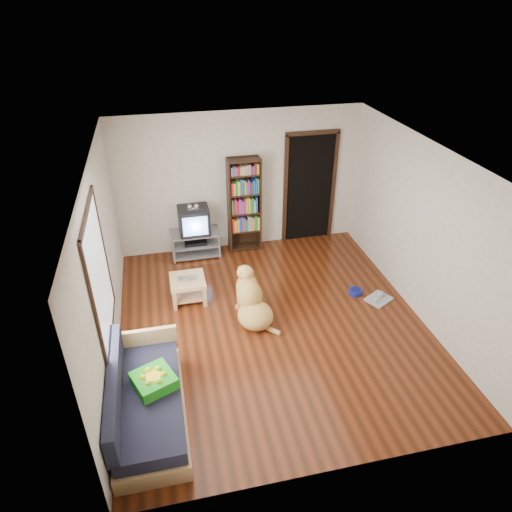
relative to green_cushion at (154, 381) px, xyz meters
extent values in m
plane|color=#5E2410|center=(1.75, 1.28, -0.49)|extent=(5.00, 5.00, 0.00)
plane|color=white|center=(1.75, 1.28, 2.11)|extent=(5.00, 5.00, 0.00)
plane|color=beige|center=(1.75, 3.78, 0.81)|extent=(4.50, 0.00, 4.50)
plane|color=beige|center=(1.75, -1.22, 0.81)|extent=(4.50, 0.00, 4.50)
plane|color=beige|center=(-0.50, 1.28, 0.81)|extent=(0.00, 5.00, 5.00)
plane|color=beige|center=(4.00, 1.28, 0.81)|extent=(0.00, 5.00, 5.00)
cube|color=green|center=(0.00, 0.00, 0.00)|extent=(0.58, 0.58, 0.15)
imported|color=#B6B7BA|center=(0.58, 2.13, -0.08)|extent=(0.29, 0.19, 0.02)
cylinder|color=navy|center=(3.29, 1.72, -0.45)|extent=(0.22, 0.22, 0.08)
cube|color=#A5A5A5|center=(3.59, 1.47, -0.48)|extent=(0.50, 0.47, 0.03)
cube|color=white|center=(-0.48, 0.78, 1.01)|extent=(0.02, 1.30, 1.60)
cube|color=black|center=(-0.48, 0.78, 1.83)|extent=(0.03, 1.42, 0.06)
cube|color=black|center=(-0.48, 0.78, 0.19)|extent=(0.03, 1.42, 0.06)
cube|color=black|center=(-0.48, 0.08, 1.01)|extent=(0.03, 0.06, 1.70)
cube|color=black|center=(-0.48, 1.48, 1.01)|extent=(0.03, 0.06, 1.70)
cube|color=black|center=(3.10, 3.77, 0.56)|extent=(0.90, 0.02, 2.10)
cube|color=black|center=(2.62, 3.75, 0.56)|extent=(0.07, 0.05, 2.14)
cube|color=black|center=(3.58, 3.75, 0.56)|extent=(0.07, 0.05, 2.14)
cube|color=black|center=(3.10, 3.75, 1.64)|extent=(1.03, 0.05, 0.07)
cube|color=#99999E|center=(0.85, 3.53, -0.01)|extent=(0.90, 0.45, 0.04)
cube|color=#99999E|center=(0.85, 3.53, -0.24)|extent=(0.86, 0.42, 0.03)
cube|color=#99999E|center=(0.85, 3.53, -0.43)|extent=(0.90, 0.45, 0.04)
cylinder|color=#99999E|center=(0.43, 3.33, -0.24)|extent=(0.04, 0.04, 0.50)
cylinder|color=#99999E|center=(1.27, 3.33, -0.24)|extent=(0.04, 0.04, 0.50)
cylinder|color=#99999E|center=(0.43, 3.73, -0.24)|extent=(0.04, 0.04, 0.50)
cylinder|color=#99999E|center=(1.27, 3.73, -0.24)|extent=(0.04, 0.04, 0.50)
cube|color=black|center=(0.85, 3.53, -0.19)|extent=(0.40, 0.30, 0.07)
cube|color=black|center=(0.85, 3.53, 0.25)|extent=(0.55, 0.48, 0.48)
cube|color=black|center=(0.85, 3.73, 0.25)|extent=(0.40, 0.14, 0.36)
cube|color=#8CBFF2|center=(0.85, 3.29, 0.25)|extent=(0.44, 0.02, 0.36)
cube|color=silver|center=(0.85, 3.48, 0.50)|extent=(0.20, 0.07, 0.02)
sphere|color=silver|center=(0.79, 3.48, 0.54)|extent=(0.09, 0.09, 0.09)
sphere|color=silver|center=(0.91, 3.48, 0.54)|extent=(0.09, 0.09, 0.09)
cube|color=black|center=(1.52, 3.62, 0.41)|extent=(0.03, 0.30, 1.80)
cube|color=black|center=(2.08, 3.62, 0.41)|extent=(0.03, 0.30, 1.80)
cube|color=black|center=(1.80, 3.76, 0.41)|extent=(0.60, 0.02, 1.80)
cube|color=black|center=(1.80, 3.62, -0.46)|extent=(0.56, 0.28, 0.02)
cube|color=black|center=(1.80, 3.62, -0.09)|extent=(0.56, 0.28, 0.03)
cube|color=black|center=(1.80, 3.62, 0.28)|extent=(0.56, 0.28, 0.02)
cube|color=black|center=(1.80, 3.62, 0.65)|extent=(0.56, 0.28, 0.02)
cube|color=black|center=(1.80, 3.62, 1.02)|extent=(0.56, 0.28, 0.02)
cube|color=black|center=(1.80, 3.62, 1.28)|extent=(0.56, 0.28, 0.02)
cube|color=tan|center=(-0.08, -0.12, -0.38)|extent=(0.80, 1.80, 0.22)
cube|color=#1E1E2D|center=(-0.08, -0.12, -0.16)|extent=(0.74, 1.74, 0.18)
cube|color=#1E1E2D|center=(-0.42, -0.12, 0.11)|extent=(0.12, 1.74, 0.40)
cube|color=tan|center=(-0.08, 0.74, 0.01)|extent=(0.80, 0.06, 0.30)
cube|color=tan|center=(0.58, 2.16, -0.12)|extent=(0.55, 0.55, 0.06)
cube|color=tan|center=(0.58, 2.16, -0.39)|extent=(0.45, 0.45, 0.03)
cube|color=tan|center=(0.34, 1.93, -0.32)|extent=(0.06, 0.06, 0.34)
cube|color=tan|center=(0.81, 1.93, -0.32)|extent=(0.06, 0.06, 0.34)
cube|color=tan|center=(0.34, 2.40, -0.32)|extent=(0.06, 0.06, 0.34)
cube|color=tan|center=(0.81, 2.40, -0.32)|extent=(0.06, 0.06, 0.34)
ellipsoid|color=gold|center=(1.50, 1.32, -0.33)|extent=(0.64, 0.67, 0.39)
ellipsoid|color=tan|center=(1.46, 1.52, -0.12)|extent=(0.46, 0.49, 0.52)
ellipsoid|color=#D4AF51|center=(1.43, 1.62, 0.01)|extent=(0.39, 0.37, 0.37)
ellipsoid|color=#D7B153|center=(1.42, 1.69, 0.21)|extent=(0.29, 0.31, 0.23)
ellipsoid|color=tan|center=(1.39, 1.81, 0.18)|extent=(0.14, 0.22, 0.09)
sphere|color=black|center=(1.38, 1.90, 0.18)|extent=(0.05, 0.05, 0.05)
ellipsoid|color=#C2804A|center=(1.34, 1.63, 0.20)|extent=(0.07, 0.09, 0.16)
ellipsoid|color=gold|center=(1.52, 1.66, 0.20)|extent=(0.07, 0.09, 0.16)
cylinder|color=#BB8048|center=(1.33, 1.71, -0.28)|extent=(0.11, 0.14, 0.43)
cylinder|color=#B99847|center=(1.49, 1.74, -0.28)|extent=(0.11, 0.14, 0.43)
sphere|color=#BC8D48|center=(1.32, 1.76, -0.47)|extent=(0.11, 0.11, 0.11)
sphere|color=#CA814D|center=(1.48, 1.79, -0.47)|extent=(0.11, 0.11, 0.11)
cylinder|color=gold|center=(1.67, 1.12, -0.46)|extent=(0.30, 0.32, 0.09)
camera|label=1|loc=(0.33, -3.93, 3.95)|focal=32.00mm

